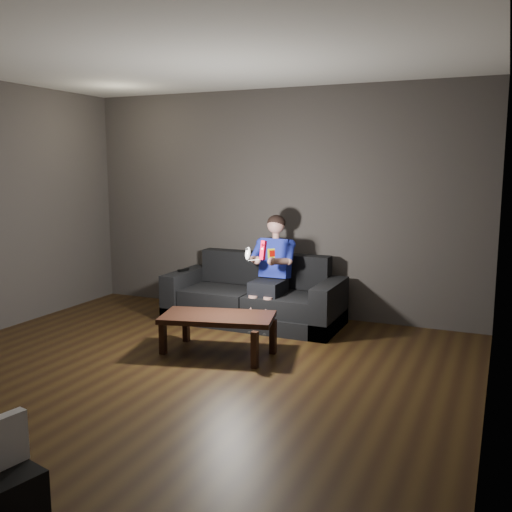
% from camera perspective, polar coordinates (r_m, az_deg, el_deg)
% --- Properties ---
extents(floor, '(5.00, 5.00, 0.00)m').
position_cam_1_polar(floor, '(5.01, -8.95, -12.14)').
color(floor, black).
rests_on(floor, ground).
extents(back_wall, '(5.00, 0.04, 2.70)m').
position_cam_1_polar(back_wall, '(6.92, 2.04, 5.31)').
color(back_wall, '#3E3B37').
rests_on(back_wall, ground).
extents(right_wall, '(0.04, 5.00, 2.70)m').
position_cam_1_polar(right_wall, '(3.94, 22.80, 1.76)').
color(right_wall, '#3E3B37').
rests_on(right_wall, ground).
extents(ceiling, '(5.00, 5.00, 0.02)m').
position_cam_1_polar(ceiling, '(4.76, -9.80, 19.81)').
color(ceiling, beige).
rests_on(ceiling, back_wall).
extents(sofa, '(2.00, 0.87, 0.77)m').
position_cam_1_polar(sofa, '(6.61, -0.13, -4.50)').
color(sofa, black).
rests_on(sofa, floor).
extents(child, '(0.50, 0.61, 1.22)m').
position_cam_1_polar(child, '(6.39, 1.60, -0.78)').
color(child, black).
rests_on(child, sofa).
extents(wii_remote_red, '(0.06, 0.08, 0.20)m').
position_cam_1_polar(wii_remote_red, '(5.89, 0.72, 0.59)').
color(wii_remote_red, red).
rests_on(wii_remote_red, child).
extents(nunchuk_white, '(0.06, 0.09, 0.15)m').
position_cam_1_polar(nunchuk_white, '(5.97, -0.82, 0.26)').
color(nunchuk_white, white).
rests_on(nunchuk_white, child).
extents(wii_remote_black, '(0.07, 0.16, 0.03)m').
position_cam_1_polar(wii_remote_black, '(6.89, -7.26, -1.39)').
color(wii_remote_black, black).
rests_on(wii_remote_black, sofa).
extents(coffee_table, '(1.16, 0.78, 0.39)m').
position_cam_1_polar(coffee_table, '(5.50, -3.84, -6.42)').
color(coffee_table, black).
rests_on(coffee_table, floor).
extents(wii_console, '(0.09, 0.18, 0.22)m').
position_cam_1_polar(wii_console, '(2.75, -23.65, -16.51)').
color(wii_console, white).
rests_on(wii_console, media_console).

